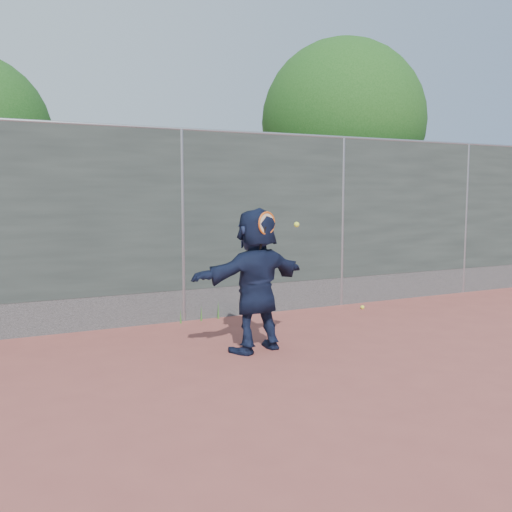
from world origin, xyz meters
name	(u,v)px	position (x,y,z in m)	size (l,w,h in m)	color
ground	(294,388)	(0.00, 0.00, 0.00)	(80.00, 80.00, 0.00)	#9E4C42
player	(256,280)	(0.28, 1.46, 0.92)	(1.71, 0.54, 1.84)	#151D3A
ball_ground	(362,307)	(3.12, 3.01, 0.03)	(0.07, 0.07, 0.07)	#E6FB37
fence	(183,221)	(0.00, 3.50, 1.58)	(20.00, 0.06, 3.03)	#38423D
swing_action	(270,225)	(0.37, 1.26, 1.63)	(0.58, 0.17, 0.51)	#DA5614
tree_right	(348,127)	(4.68, 5.75, 3.49)	(3.78, 3.60, 5.39)	#382314
weed_clump	(204,312)	(0.29, 3.38, 0.13)	(0.68, 0.07, 0.30)	#387226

